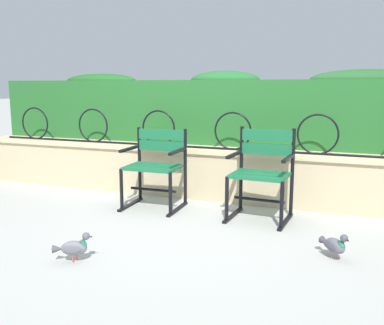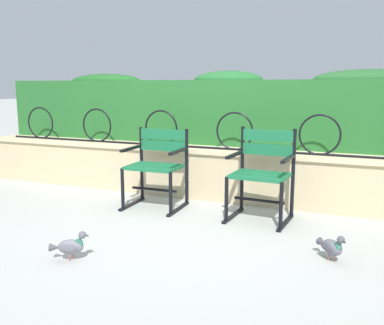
{
  "view_description": "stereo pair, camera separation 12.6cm",
  "coord_description": "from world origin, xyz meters",
  "px_view_note": "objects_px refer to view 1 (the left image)",
  "views": [
    {
      "loc": [
        1.46,
        -3.66,
        1.28
      ],
      "look_at": [
        0.0,
        0.13,
        0.55
      ],
      "focal_mm": 40.2,
      "sensor_mm": 36.0,
      "label": 1
    },
    {
      "loc": [
        1.57,
        -3.61,
        1.28
      ],
      "look_at": [
        0.0,
        0.13,
        0.55
      ],
      "focal_mm": 40.2,
      "sensor_mm": 36.0,
      "label": 2
    }
  ],
  "objects_px": {
    "pigeon_near_chairs": "(73,247)",
    "pigeon_far_side": "(335,245)",
    "park_chair_left": "(156,165)",
    "park_chair_right": "(262,171)"
  },
  "relations": [
    {
      "from": "pigeon_near_chairs",
      "to": "pigeon_far_side",
      "type": "height_order",
      "value": "same"
    },
    {
      "from": "park_chair_left",
      "to": "pigeon_near_chairs",
      "type": "bearing_deg",
      "value": -87.24
    },
    {
      "from": "park_chair_left",
      "to": "pigeon_far_side",
      "type": "height_order",
      "value": "park_chair_left"
    },
    {
      "from": "park_chair_right",
      "to": "pigeon_near_chairs",
      "type": "height_order",
      "value": "park_chair_right"
    },
    {
      "from": "pigeon_far_side",
      "to": "pigeon_near_chairs",
      "type": "bearing_deg",
      "value": -157.45
    },
    {
      "from": "park_chair_right",
      "to": "pigeon_near_chairs",
      "type": "bearing_deg",
      "value": -124.22
    },
    {
      "from": "park_chair_left",
      "to": "park_chair_right",
      "type": "xyz_separation_m",
      "value": [
        1.13,
        0.0,
        0.01
      ]
    },
    {
      "from": "park_chair_left",
      "to": "park_chair_right",
      "type": "bearing_deg",
      "value": 0.09
    },
    {
      "from": "pigeon_near_chairs",
      "to": "pigeon_far_side",
      "type": "relative_size",
      "value": 1.17
    },
    {
      "from": "park_chair_right",
      "to": "pigeon_near_chairs",
      "type": "distance_m",
      "value": 1.92
    }
  ]
}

